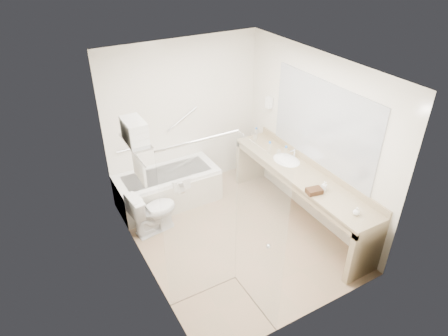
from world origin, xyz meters
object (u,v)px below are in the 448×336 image
vanity_counter (300,185)px  toilet (153,211)px  bathtub (168,188)px  water_bottle_left (270,148)px  amenity_basket (314,191)px

vanity_counter → toilet: size_ratio=3.88×
bathtub → toilet: 0.71m
bathtub → vanity_counter: bearing=-42.4°
vanity_counter → water_bottle_left: water_bottle_left is taller
vanity_counter → toilet: (-1.97, 0.85, -0.30)m
toilet → vanity_counter: bearing=-120.9°
toilet → amenity_basket: size_ratio=3.38×
bathtub → amenity_basket: (1.34, -1.86, 0.61)m
amenity_basket → water_bottle_left: (0.10, 1.17, 0.06)m
vanity_counter → bathtub: bearing=137.6°
bathtub → vanity_counter: vanity_counter is taller
vanity_counter → amenity_basket: size_ratio=13.12×
bathtub → water_bottle_left: water_bottle_left is taller
toilet → amenity_basket: 2.30m
bathtub → toilet: toilet is taller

